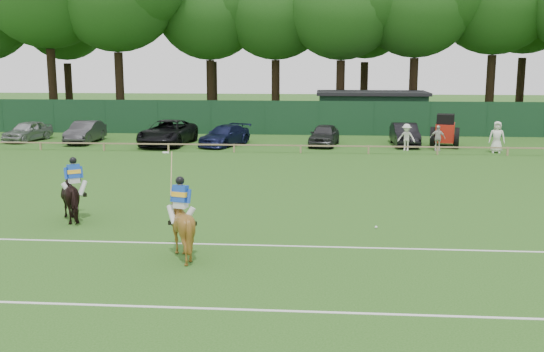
# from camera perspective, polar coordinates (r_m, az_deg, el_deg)

# --- Properties ---
(ground) EXTENTS (160.00, 160.00, 0.00)m
(ground) POSITION_cam_1_polar(r_m,az_deg,el_deg) (20.38, -2.09, -5.40)
(ground) COLOR #1E4C14
(ground) RESTS_ON ground
(horse_dark) EXTENTS (1.87, 2.15, 1.68)m
(horse_dark) POSITION_cam_1_polar(r_m,az_deg,el_deg) (23.19, -17.24, -1.78)
(horse_dark) COLOR black
(horse_dark) RESTS_ON ground
(horse_chestnut) EXTENTS (1.85, 1.97, 1.80)m
(horse_chestnut) POSITION_cam_1_polar(r_m,az_deg,el_deg) (18.31, -8.14, -4.44)
(horse_chestnut) COLOR brown
(horse_chestnut) RESTS_ON ground
(sedan_silver) EXTENTS (2.39, 4.25, 1.37)m
(sedan_silver) POSITION_cam_1_polar(r_m,az_deg,el_deg) (46.38, -21.06, 3.79)
(sedan_silver) COLOR #A0A3A5
(sedan_silver) RESTS_ON ground
(sedan_grey) EXTENTS (1.56, 4.36, 1.43)m
(sedan_grey) POSITION_cam_1_polar(r_m,az_deg,el_deg) (44.21, -16.40, 3.80)
(sedan_grey) COLOR #2E2E30
(sedan_grey) RESTS_ON ground
(suv_black) EXTENTS (3.17, 5.96, 1.59)m
(suv_black) POSITION_cam_1_polar(r_m,az_deg,el_deg) (41.86, -9.33, 3.85)
(suv_black) COLOR black
(suv_black) RESTS_ON ground
(sedan_navy) EXTENTS (3.33, 4.82, 1.30)m
(sedan_navy) POSITION_cam_1_polar(r_m,az_deg,el_deg) (41.11, -4.26, 3.63)
(sedan_navy) COLOR #13183C
(sedan_navy) RESTS_ON ground
(hatch_grey) EXTENTS (2.23, 4.26, 1.38)m
(hatch_grey) POSITION_cam_1_polar(r_m,az_deg,el_deg) (41.15, 4.70, 3.69)
(hatch_grey) COLOR #2D2D2F
(hatch_grey) RESTS_ON ground
(estate_black) EXTENTS (1.57, 4.35, 1.42)m
(estate_black) POSITION_cam_1_polar(r_m,az_deg,el_deg) (41.96, 11.82, 3.66)
(estate_black) COLOR black
(estate_black) RESTS_ON ground
(spectator_left) EXTENTS (1.19, 0.89, 1.63)m
(spectator_left) POSITION_cam_1_polar(r_m,az_deg,el_deg) (39.66, 11.95, 3.42)
(spectator_left) COLOR silver
(spectator_left) RESTS_ON ground
(spectator_mid) EXTENTS (0.95, 0.50, 1.55)m
(spectator_mid) POSITION_cam_1_polar(r_m,az_deg,el_deg) (40.00, 14.62, 3.31)
(spectator_mid) COLOR beige
(spectator_mid) RESTS_ON ground
(spectator_right) EXTENTS (1.02, 0.76, 1.89)m
(spectator_right) POSITION_cam_1_polar(r_m,az_deg,el_deg) (40.12, 19.51, 3.30)
(spectator_right) COLOR silver
(spectator_right) RESTS_ON ground
(rider_dark) EXTENTS (0.85, 0.65, 1.41)m
(rider_dark) POSITION_cam_1_polar(r_m,az_deg,el_deg) (23.03, -17.33, 0.04)
(rider_dark) COLOR silver
(rider_dark) RESTS_ON ground
(rider_chestnut) EXTENTS (0.92, 0.72, 2.05)m
(rider_chestnut) POSITION_cam_1_polar(r_m,az_deg,el_deg) (18.12, -8.24, -2.03)
(rider_chestnut) COLOR silver
(rider_chestnut) RESTS_ON ground
(polo_ball) EXTENTS (0.09, 0.09, 0.09)m
(polo_ball) POSITION_cam_1_polar(r_m,az_deg,el_deg) (21.52, 9.31, -4.55)
(polo_ball) COLOR silver
(polo_ball) RESTS_ON ground
(pitch_lines) EXTENTS (60.00, 5.10, 0.01)m
(pitch_lines) POSITION_cam_1_polar(r_m,az_deg,el_deg) (17.07, -3.47, -8.61)
(pitch_lines) COLOR silver
(pitch_lines) RESTS_ON ground
(pitch_rail) EXTENTS (62.10, 0.10, 0.50)m
(pitch_rail) POSITION_cam_1_polar(r_m,az_deg,el_deg) (37.88, 1.08, 2.75)
(pitch_rail) COLOR #997F5B
(pitch_rail) RESTS_ON ground
(perimeter_fence) EXTENTS (92.08, 0.08, 2.50)m
(perimeter_fence) POSITION_cam_1_polar(r_m,az_deg,el_deg) (46.72, 1.77, 5.23)
(perimeter_fence) COLOR #14351E
(perimeter_fence) RESTS_ON ground
(utility_shed) EXTENTS (8.40, 4.40, 3.04)m
(utility_shed) POSITION_cam_1_polar(r_m,az_deg,el_deg) (49.76, 8.90, 5.77)
(utility_shed) COLOR #14331E
(utility_shed) RESTS_ON ground
(tree_row) EXTENTS (96.00, 12.00, 21.00)m
(tree_row) POSITION_cam_1_polar(r_m,az_deg,el_deg) (54.74, 4.29, 4.68)
(tree_row) COLOR #26561C
(tree_row) RESTS_ON ground
(tractor) EXTENTS (2.15, 2.79, 2.10)m
(tractor) POSITION_cam_1_polar(r_m,az_deg,el_deg) (41.80, 15.25, 3.88)
(tractor) COLOR #AF1C10
(tractor) RESTS_ON ground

